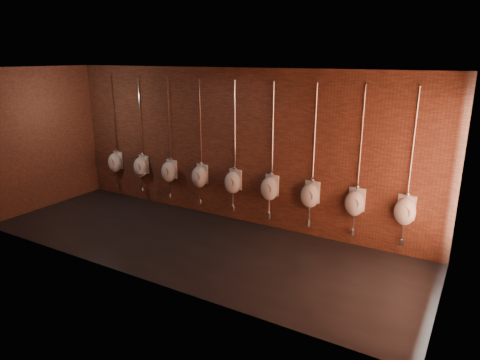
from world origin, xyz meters
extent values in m
plane|color=black|center=(0.00, 0.00, 0.00)|extent=(8.50, 8.50, 0.00)
cube|color=black|center=(0.00, 0.00, 3.20)|extent=(8.50, 3.00, 0.04)
cube|color=brown|center=(0.00, 1.50, 1.60)|extent=(8.50, 0.04, 3.20)
cube|color=brown|center=(0.00, -1.50, 1.60)|extent=(8.50, 0.04, 3.20)
cube|color=brown|center=(-4.25, 0.00, 1.60)|extent=(0.04, 3.00, 3.20)
cube|color=brown|center=(4.25, 0.00, 1.60)|extent=(0.04, 3.00, 3.20)
ellipsoid|color=white|center=(-3.41, 1.36, 0.86)|extent=(0.40, 0.36, 0.48)
cube|color=white|center=(-3.41, 1.48, 0.91)|extent=(0.31, 0.08, 0.43)
cylinder|color=#999999|center=(-3.41, 1.24, 0.89)|extent=(0.21, 0.05, 0.21)
cylinder|color=silver|center=(-3.41, 1.46, 2.03)|extent=(0.02, 0.02, 1.85)
sphere|color=silver|center=(-3.41, 1.45, 1.16)|extent=(0.09, 0.09, 0.09)
cylinder|color=silver|center=(-3.41, 1.46, 2.95)|extent=(0.06, 0.06, 0.01)
cylinder|color=silver|center=(-3.41, 1.36, 0.52)|extent=(0.03, 0.03, 0.32)
cylinder|color=silver|center=(-3.41, 1.36, 0.30)|extent=(0.09, 0.09, 0.11)
cylinder|color=silver|center=(-3.41, 1.44, 0.30)|extent=(0.03, 0.16, 0.03)
ellipsoid|color=white|center=(-2.55, 1.36, 0.86)|extent=(0.40, 0.36, 0.48)
cube|color=white|center=(-2.55, 1.48, 0.91)|extent=(0.31, 0.08, 0.43)
cylinder|color=#999999|center=(-2.55, 1.24, 0.89)|extent=(0.21, 0.05, 0.21)
cylinder|color=silver|center=(-2.55, 1.46, 2.03)|extent=(0.02, 0.02, 1.85)
sphere|color=silver|center=(-2.55, 1.45, 1.16)|extent=(0.09, 0.09, 0.09)
cylinder|color=silver|center=(-2.55, 1.46, 2.95)|extent=(0.06, 0.06, 0.01)
cylinder|color=silver|center=(-2.55, 1.36, 0.52)|extent=(0.03, 0.03, 0.32)
cylinder|color=silver|center=(-2.55, 1.36, 0.30)|extent=(0.09, 0.09, 0.11)
cylinder|color=silver|center=(-2.55, 1.44, 0.30)|extent=(0.03, 0.16, 0.03)
ellipsoid|color=white|center=(-1.69, 1.36, 0.86)|extent=(0.40, 0.36, 0.48)
cube|color=white|center=(-1.69, 1.48, 0.91)|extent=(0.31, 0.08, 0.43)
cylinder|color=#999999|center=(-1.69, 1.24, 0.89)|extent=(0.21, 0.05, 0.21)
cylinder|color=silver|center=(-1.69, 1.46, 2.03)|extent=(0.02, 0.02, 1.85)
sphere|color=silver|center=(-1.69, 1.45, 1.16)|extent=(0.09, 0.09, 0.09)
cylinder|color=silver|center=(-1.69, 1.46, 2.95)|extent=(0.06, 0.06, 0.01)
cylinder|color=silver|center=(-1.69, 1.36, 0.52)|extent=(0.03, 0.03, 0.32)
cylinder|color=silver|center=(-1.69, 1.36, 0.30)|extent=(0.09, 0.09, 0.11)
cylinder|color=silver|center=(-1.69, 1.44, 0.30)|extent=(0.03, 0.16, 0.03)
ellipsoid|color=white|center=(-0.83, 1.36, 0.86)|extent=(0.40, 0.36, 0.48)
cube|color=white|center=(-0.83, 1.48, 0.91)|extent=(0.31, 0.08, 0.43)
cylinder|color=#999999|center=(-0.83, 1.24, 0.89)|extent=(0.21, 0.05, 0.21)
cylinder|color=silver|center=(-0.83, 1.46, 2.03)|extent=(0.02, 0.02, 1.85)
sphere|color=silver|center=(-0.83, 1.45, 1.16)|extent=(0.09, 0.09, 0.09)
cylinder|color=silver|center=(-0.83, 1.46, 2.95)|extent=(0.06, 0.06, 0.01)
cylinder|color=silver|center=(-0.83, 1.36, 0.52)|extent=(0.03, 0.03, 0.32)
cylinder|color=silver|center=(-0.83, 1.36, 0.30)|extent=(0.09, 0.09, 0.11)
cylinder|color=silver|center=(-0.83, 1.44, 0.30)|extent=(0.03, 0.16, 0.03)
ellipsoid|color=white|center=(0.04, 1.36, 0.86)|extent=(0.40, 0.36, 0.48)
cube|color=white|center=(0.04, 1.48, 0.91)|extent=(0.31, 0.08, 0.43)
cylinder|color=#999999|center=(0.04, 1.24, 0.89)|extent=(0.21, 0.05, 0.21)
cylinder|color=silver|center=(0.04, 1.46, 2.03)|extent=(0.02, 0.02, 1.85)
sphere|color=silver|center=(0.04, 1.45, 1.16)|extent=(0.09, 0.09, 0.09)
cylinder|color=silver|center=(0.04, 1.46, 2.95)|extent=(0.06, 0.06, 0.01)
cylinder|color=silver|center=(0.04, 1.36, 0.52)|extent=(0.03, 0.03, 0.32)
cylinder|color=silver|center=(0.04, 1.36, 0.30)|extent=(0.09, 0.09, 0.11)
cylinder|color=silver|center=(0.04, 1.44, 0.30)|extent=(0.03, 0.16, 0.03)
ellipsoid|color=white|center=(0.90, 1.36, 0.86)|extent=(0.40, 0.36, 0.48)
cube|color=white|center=(0.90, 1.48, 0.91)|extent=(0.31, 0.08, 0.43)
cylinder|color=#999999|center=(0.90, 1.24, 0.89)|extent=(0.21, 0.05, 0.21)
cylinder|color=silver|center=(0.90, 1.46, 2.03)|extent=(0.02, 0.02, 1.85)
sphere|color=silver|center=(0.90, 1.45, 1.16)|extent=(0.09, 0.09, 0.09)
cylinder|color=silver|center=(0.90, 1.46, 2.95)|extent=(0.06, 0.06, 0.01)
cylinder|color=silver|center=(0.90, 1.36, 0.52)|extent=(0.03, 0.03, 0.32)
cylinder|color=silver|center=(0.90, 1.36, 0.30)|extent=(0.09, 0.09, 0.11)
cylinder|color=silver|center=(0.90, 1.44, 0.30)|extent=(0.03, 0.16, 0.03)
ellipsoid|color=white|center=(1.76, 1.36, 0.86)|extent=(0.40, 0.36, 0.48)
cube|color=white|center=(1.76, 1.48, 0.91)|extent=(0.31, 0.08, 0.43)
cylinder|color=#999999|center=(1.76, 1.24, 0.89)|extent=(0.21, 0.05, 0.21)
cylinder|color=silver|center=(1.76, 1.46, 2.03)|extent=(0.02, 0.02, 1.85)
sphere|color=silver|center=(1.76, 1.45, 1.16)|extent=(0.09, 0.09, 0.09)
cylinder|color=silver|center=(1.76, 1.46, 2.95)|extent=(0.06, 0.06, 0.01)
cylinder|color=silver|center=(1.76, 1.36, 0.52)|extent=(0.03, 0.03, 0.32)
cylinder|color=silver|center=(1.76, 1.36, 0.30)|extent=(0.09, 0.09, 0.11)
cylinder|color=silver|center=(1.76, 1.44, 0.30)|extent=(0.03, 0.16, 0.03)
ellipsoid|color=white|center=(2.62, 1.36, 0.86)|extent=(0.40, 0.36, 0.48)
cube|color=white|center=(2.62, 1.48, 0.91)|extent=(0.31, 0.08, 0.43)
cylinder|color=#999999|center=(2.62, 1.24, 0.89)|extent=(0.21, 0.05, 0.21)
cylinder|color=silver|center=(2.62, 1.46, 2.03)|extent=(0.02, 0.02, 1.85)
sphere|color=silver|center=(2.62, 1.45, 1.16)|extent=(0.09, 0.09, 0.09)
cylinder|color=silver|center=(2.62, 1.46, 2.95)|extent=(0.06, 0.06, 0.01)
cylinder|color=silver|center=(2.62, 1.36, 0.52)|extent=(0.03, 0.03, 0.32)
cylinder|color=silver|center=(2.62, 1.36, 0.30)|extent=(0.09, 0.09, 0.11)
cylinder|color=silver|center=(2.62, 1.44, 0.30)|extent=(0.03, 0.16, 0.03)
ellipsoid|color=white|center=(3.48, 1.36, 0.86)|extent=(0.40, 0.36, 0.48)
cube|color=white|center=(3.48, 1.48, 0.91)|extent=(0.31, 0.08, 0.43)
cylinder|color=#999999|center=(3.48, 1.24, 0.89)|extent=(0.21, 0.05, 0.21)
cylinder|color=silver|center=(3.48, 1.46, 2.03)|extent=(0.02, 0.02, 1.85)
sphere|color=silver|center=(3.48, 1.45, 1.16)|extent=(0.09, 0.09, 0.09)
cylinder|color=silver|center=(3.48, 1.46, 2.95)|extent=(0.06, 0.06, 0.01)
cylinder|color=silver|center=(3.48, 1.36, 0.52)|extent=(0.03, 0.03, 0.32)
cylinder|color=silver|center=(3.48, 1.36, 0.30)|extent=(0.09, 0.09, 0.11)
cylinder|color=silver|center=(3.48, 1.44, 0.30)|extent=(0.03, 0.16, 0.03)
camera|label=1|loc=(4.52, -5.97, 3.42)|focal=32.00mm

